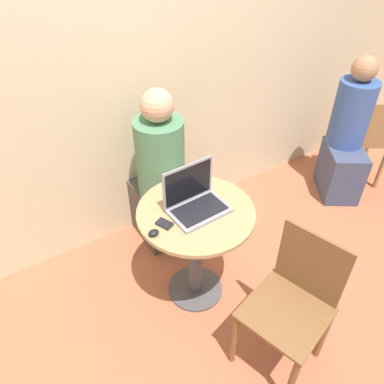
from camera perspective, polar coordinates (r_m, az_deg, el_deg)
name	(u,v)px	position (r m, az deg, el deg)	size (l,w,h in m)	color
ground_plane	(195,289)	(2.67, 0.50, -14.57)	(12.00, 12.00, 0.00)	#B26042
back_wall	(124,66)	(2.49, -10.31, 18.39)	(7.00, 0.05, 2.60)	beige
round_table	(196,236)	(2.28, 0.57, -6.76)	(0.68, 0.68, 0.73)	#4C4C51
laptop	(195,200)	(2.11, 0.53, -1.27)	(0.34, 0.24, 0.27)	gray
cell_phone	(164,224)	(2.05, -4.23, -4.85)	(0.09, 0.10, 0.02)	black
computer_mouse	(154,233)	(1.99, -5.88, -6.22)	(0.06, 0.05, 0.03)	black
chair_empty	(292,304)	(2.12, 15.04, -16.13)	(0.50, 0.50, 0.87)	brown
person_seated	(159,183)	(2.67, -5.13, 1.45)	(0.32, 0.50, 1.25)	#4C4742
chair_background	(364,139)	(3.66, 24.74, 7.32)	(0.55, 0.55, 0.84)	#9E7042
person_background	(346,140)	(3.45, 22.48, 7.34)	(0.48, 0.52, 1.20)	#3D4766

